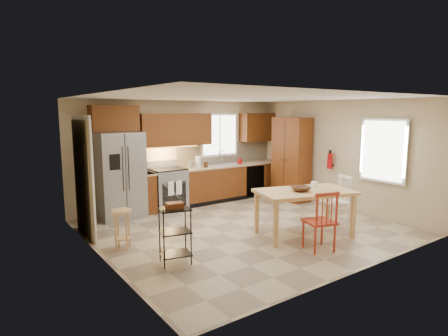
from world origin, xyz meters
name	(u,v)px	position (x,y,z in m)	size (l,w,h in m)	color
floor	(245,228)	(0.00, 0.00, 0.00)	(5.50, 5.50, 0.00)	tan
ceiling	(246,97)	(0.00, 0.00, 2.50)	(5.50, 5.00, 0.02)	silver
wall_back	(182,153)	(0.00, 2.50, 1.25)	(5.50, 0.02, 2.50)	#CCB793
wall_front	(361,185)	(0.00, -2.50, 1.25)	(5.50, 0.02, 2.50)	#CCB793
wall_left	(100,179)	(-2.75, 0.00, 1.25)	(0.02, 5.00, 2.50)	#CCB793
wall_right	(339,155)	(2.75, 0.00, 1.25)	(0.02, 5.00, 2.50)	#CCB793
refrigerator	(120,175)	(-1.70, 2.12, 0.91)	(0.92, 0.75, 1.82)	gray
range_stove	(168,189)	(-0.55, 2.19, 0.46)	(0.76, 0.63, 0.92)	gray
base_cabinet_narrow	(146,193)	(-1.10, 2.20, 0.45)	(0.30, 0.60, 0.90)	#622E12
base_cabinet_run	(232,181)	(1.29, 2.20, 0.45)	(2.92, 0.60, 0.90)	#622E12
dishwasher	(255,181)	(1.85, 1.91, 0.45)	(0.60, 0.02, 0.78)	black
backsplash	(225,153)	(1.29, 2.48, 1.18)	(2.92, 0.03, 0.55)	beige
upper_over_fridge	(114,118)	(-1.70, 2.33, 2.10)	(1.00, 0.35, 0.55)	#622F10
upper_left_block	(176,130)	(-0.25, 2.33, 1.83)	(1.80, 0.35, 0.75)	#622F10
upper_right_block	(257,127)	(2.25, 2.33, 1.83)	(1.00, 0.35, 0.75)	#622F10
window_back	(219,135)	(1.10, 2.48, 1.65)	(1.12, 0.04, 1.12)	white
sink	(226,166)	(1.10, 2.20, 0.86)	(0.62, 0.46, 0.16)	gray
undercab_glow	(165,147)	(-0.55, 2.30, 1.43)	(1.60, 0.30, 0.01)	#FFBF66
soap_bottle	(240,160)	(1.48, 2.10, 1.00)	(0.09, 0.09, 0.19)	#AA0B0C
paper_towel	(198,162)	(0.25, 2.15, 1.04)	(0.12, 0.12, 0.28)	white
canister_steel	(191,165)	(0.05, 2.15, 0.99)	(0.11, 0.11, 0.18)	gray
canister_wood	(206,164)	(0.45, 2.12, 0.97)	(0.10, 0.10, 0.14)	#492713
pantry	(291,159)	(2.43, 1.20, 1.05)	(0.50, 0.95, 2.10)	#622E12
fire_extinguisher	(330,161)	(2.63, 0.15, 1.10)	(0.12, 0.12, 0.36)	#AA0B0C
window_right	(383,151)	(2.68, -1.15, 1.45)	(0.04, 1.02, 1.32)	white
doorway	(82,179)	(-2.67, 1.30, 1.05)	(0.04, 0.95, 2.10)	#8C7A59
dining_table	(304,213)	(0.60, -0.95, 0.41)	(1.69, 0.95, 0.82)	#DCAF6E
chair_red	(319,220)	(0.25, -1.60, 0.49)	(0.46, 0.46, 0.99)	#9D2B18
chair_white	(336,201)	(1.55, -0.90, 0.49)	(0.46, 0.46, 0.99)	white
table_bowl	(301,191)	(0.49, -0.95, 0.83)	(0.34, 0.34, 0.08)	#492713
table_jar	(314,186)	(0.97, -0.85, 0.86)	(0.13, 0.13, 0.16)	white
bar_stool	(122,230)	(-2.35, 0.27, 0.33)	(0.32, 0.32, 0.67)	#DCAF6E
utility_cart	(175,235)	(-1.92, -0.75, 0.44)	(0.44, 0.34, 0.88)	black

